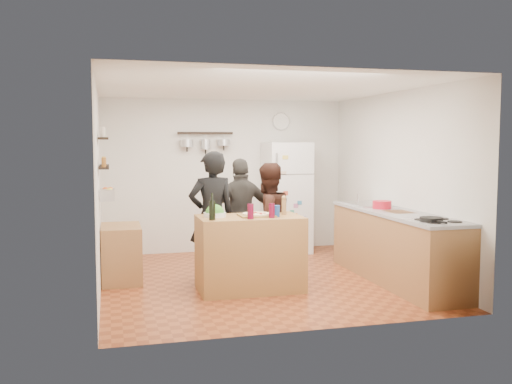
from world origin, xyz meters
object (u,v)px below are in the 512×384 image
object	(u,v)px
salt_canister	(276,211)
counter_run	(396,247)
salad_bowl	(215,215)
skillet	(431,219)
wine_bottle	(212,210)
prep_island	(250,253)
side_table	(121,253)
person_center	(267,221)
pepper_mill	(284,207)
person_left	(212,217)
red_bowl	(382,205)
person_back	(242,215)
fridge	(287,197)
wall_clock	(281,122)

from	to	relation	value
salt_canister	counter_run	world-z (taller)	salt_canister
salad_bowl	skillet	world-z (taller)	skillet
salad_bowl	counter_run	size ratio (longest dim) A/B	0.10
wine_bottle	salad_bowl	bearing A→B (deg)	73.50
prep_island	salt_canister	world-z (taller)	salt_canister
side_table	salt_canister	bearing A→B (deg)	-28.20
person_center	side_table	xyz separation A→B (m)	(-1.87, 0.36, -0.40)
pepper_mill	wine_bottle	bearing A→B (deg)	-164.13
side_table	person_center	bearing A→B (deg)	-11.07
person_left	red_bowl	bearing A→B (deg)	163.97
person_back	counter_run	xyz separation A→B (m)	(1.79, -1.11, -0.34)
fridge	wall_clock	size ratio (longest dim) A/B	6.00
prep_island	person_left	bearing A→B (deg)	122.77
prep_island	person_back	world-z (taller)	person_back
prep_island	red_bowl	distance (m)	1.97
person_center	red_bowl	size ratio (longest dim) A/B	6.15
counter_run	skillet	xyz separation A→B (m)	(-0.10, -0.98, 0.49)
prep_island	wall_clock	distance (m)	3.30
pepper_mill	red_bowl	xyz separation A→B (m)	(1.43, 0.20, -0.03)
salad_bowl	pepper_mill	bearing A→B (deg)	0.00
skillet	person_center	bearing A→B (deg)	134.10
wine_bottle	person_back	distance (m)	1.44
person_left	person_back	size ratio (longest dim) A/B	1.07
person_back	skillet	size ratio (longest dim) A/B	6.19
prep_island	red_bowl	bearing A→B (deg)	7.47
salad_bowl	fridge	world-z (taller)	fridge
person_center	wine_bottle	bearing A→B (deg)	20.12
counter_run	side_table	size ratio (longest dim) A/B	3.29
salt_canister	pepper_mill	bearing A→B (deg)	48.58
person_back	fridge	bearing A→B (deg)	-133.81
wine_bottle	pepper_mill	bearing A→B (deg)	15.87
person_left	counter_run	size ratio (longest dim) A/B	0.64
prep_island	red_bowl	size ratio (longest dim) A/B	5.01
person_left	side_table	xyz separation A→B (m)	(-1.14, 0.28, -0.48)
pepper_mill	salt_canister	distance (m)	0.23
skillet	fridge	world-z (taller)	fridge
wall_clock	side_table	world-z (taller)	wall_clock
wine_bottle	person_center	xyz separation A→B (m)	(0.86, 0.70, -0.25)
person_center	wall_clock	bearing A→B (deg)	-130.81
salt_canister	person_center	size ratio (longest dim) A/B	0.09
salt_canister	person_back	world-z (taller)	person_back
person_center	skillet	distance (m)	2.13
person_back	red_bowl	bearing A→B (deg)	152.46
wall_clock	counter_run	bearing A→B (deg)	-74.08
salad_bowl	wine_bottle	size ratio (longest dim) A/B	1.21
wine_bottle	counter_run	bearing A→B (deg)	3.78
salt_canister	counter_run	xyz separation A→B (m)	(1.63, 0.06, -0.53)
person_back	skillet	world-z (taller)	person_back
red_bowl	skillet	bearing A→B (deg)	-92.23
wall_clock	side_table	bearing A→B (deg)	-147.38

